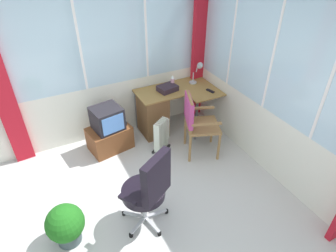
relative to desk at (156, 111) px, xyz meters
name	(u,v)px	position (x,y,z in m)	size (l,w,h in m)	color
ground	(141,229)	(-1.00, -1.71, -0.44)	(5.05, 5.05, 0.06)	#BBBAB8
north_window_panel	(83,65)	(-1.00, 0.34, 0.89)	(4.05, 0.07, 2.58)	silver
east_window_panel	(293,95)	(1.05, -1.71, 0.89)	(0.07, 4.05, 2.58)	silver
curtain_north_left	(0,86)	(-2.11, 0.26, 0.84)	(0.26, 0.07, 2.48)	red
curtain_corner	(199,50)	(0.92, 0.21, 0.84)	(0.26, 0.07, 2.48)	red
desk	(156,111)	(0.00, 0.00, 0.00)	(1.30, 0.84, 0.75)	olive
desk_lamp	(199,70)	(0.81, 0.00, 0.59)	(0.23, 0.19, 0.37)	#B2B7BC
tv_remote	(210,91)	(0.82, -0.35, 0.35)	(0.04, 0.15, 0.02)	black
spray_bottle	(173,82)	(0.34, 0.07, 0.45)	(0.06, 0.06, 0.22)	pink
paper_tray	(167,88)	(0.21, -0.01, 0.39)	(0.30, 0.23, 0.09)	#2D1F2A
wooden_armchair	(195,118)	(0.28, -0.77, 0.23)	(0.62, 0.62, 1.00)	olive
office_chair	(149,187)	(-0.87, -1.70, 0.21)	(0.62, 0.59, 1.08)	#B7B7BF
tv_on_stand	(109,131)	(-0.85, -0.08, -0.08)	(0.71, 0.54, 0.74)	brown
space_heater	(162,135)	(-0.13, -0.49, -0.13)	(0.36, 0.31, 0.55)	silver
potted_plant	(66,225)	(-1.79, -1.50, -0.13)	(0.42, 0.42, 0.52)	#3C4B4D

